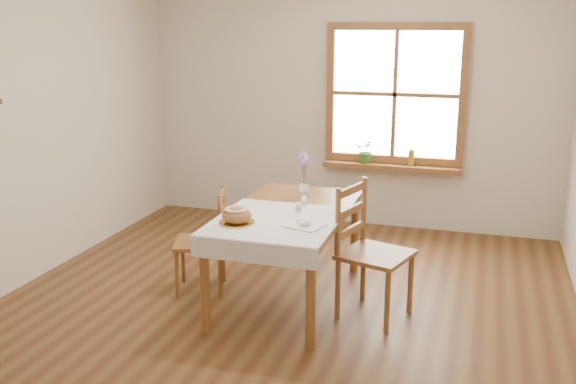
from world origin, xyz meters
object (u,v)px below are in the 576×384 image
Objects in this scene: flower_vase at (304,191)px; bread_plate at (237,223)px; chair_left at (200,241)px; chair_right at (376,253)px; dining_table at (288,221)px.

bread_plate is at bearing -104.95° from flower_vase.
chair_left is 3.42× the size of bread_plate.
flower_vase is at bearing 69.69° from chair_right.
flower_vase reaches higher than dining_table.
bread_plate is (-0.96, -0.37, 0.26)m from chair_right.
flower_vase is (0.74, 0.49, 0.36)m from chair_left.
chair_right reaches higher than bread_plate.
chair_right is 10.93× the size of flower_vase.
chair_right reaches higher than chair_left.
dining_table is at bearing 99.40° from chair_right.
dining_table is 0.53m from bread_plate.
bread_plate is (-0.25, -0.46, 0.10)m from dining_table.
dining_table is 0.74m from chair_right.
chair_right reaches higher than flower_vase.
chair_right is 4.00× the size of bread_plate.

